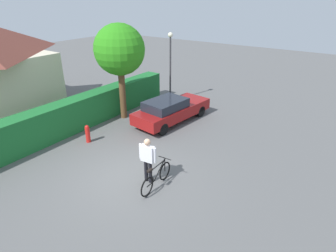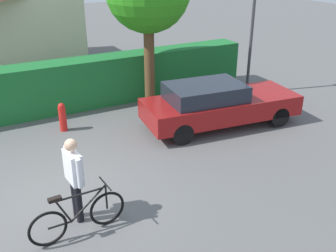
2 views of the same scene
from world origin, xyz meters
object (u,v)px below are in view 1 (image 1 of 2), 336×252
(bicycle, at_px, (156,178))
(fire_hydrant, at_px, (88,133))
(person_rider, at_px, (148,157))
(tree_kerbside, at_px, (119,50))
(parked_car_near, at_px, (171,110))
(street_lamp, at_px, (170,58))

(bicycle, xyz_separation_m, fire_hydrant, (0.87, 4.45, 0.04))
(fire_hydrant, bearing_deg, person_rider, -100.87)
(bicycle, relative_size, tree_kerbside, 0.37)
(parked_car_near, bearing_deg, person_rider, -154.00)
(bicycle, bearing_deg, tree_kerbside, 52.88)
(fire_hydrant, bearing_deg, parked_car_near, -23.81)
(street_lamp, height_order, tree_kerbside, tree_kerbside)
(person_rider, bearing_deg, parked_car_near, 26.00)
(tree_kerbside, bearing_deg, person_rider, -128.81)
(street_lamp, distance_m, fire_hydrant, 6.82)
(parked_car_near, distance_m, bicycle, 5.52)
(street_lamp, bearing_deg, fire_hydrant, -179.56)
(bicycle, relative_size, street_lamp, 0.43)
(bicycle, bearing_deg, parked_car_near, 29.53)
(bicycle, height_order, fire_hydrant, bicycle)
(bicycle, bearing_deg, fire_hydrant, 78.88)
(person_rider, height_order, tree_kerbside, tree_kerbside)
(tree_kerbside, bearing_deg, bicycle, -127.12)
(bicycle, distance_m, street_lamp, 8.89)
(bicycle, distance_m, person_rider, 0.74)
(street_lamp, relative_size, tree_kerbside, 0.85)
(bicycle, relative_size, person_rider, 1.05)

